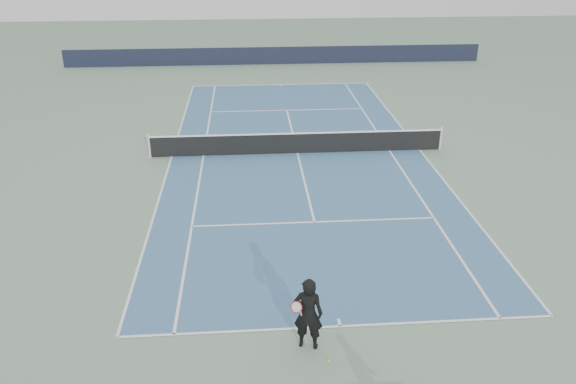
{
  "coord_description": "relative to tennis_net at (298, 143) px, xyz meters",
  "views": [
    {
      "loc": [
        -2.14,
        -22.97,
        9.04
      ],
      "look_at": [
        -0.89,
        -6.26,
        1.1
      ],
      "focal_mm": 35.0,
      "sensor_mm": 36.0,
      "label": 1
    }
  ],
  "objects": [
    {
      "name": "court_surface",
      "position": [
        0.0,
        0.0,
        -0.5
      ],
      "size": [
        10.97,
        23.77,
        0.01
      ],
      "primitive_type": "cube",
      "color": "#3A6389",
      "rests_on": "ground"
    },
    {
      "name": "tennis_net",
      "position": [
        0.0,
        0.0,
        0.0
      ],
      "size": [
        12.9,
        0.1,
        1.07
      ],
      "color": "silver",
      "rests_on": "ground"
    },
    {
      "name": "windscreen_far",
      "position": [
        0.0,
        17.88,
        0.1
      ],
      "size": [
        30.0,
        0.25,
        1.2
      ],
      "primitive_type": "cube",
      "color": "black",
      "rests_on": "ground"
    },
    {
      "name": "tennis_player",
      "position": [
        -0.89,
        -12.52,
        0.44
      ],
      "size": [
        0.86,
        0.68,
        1.89
      ],
      "color": "black",
      "rests_on": "ground"
    },
    {
      "name": "tennis_ball",
      "position": [
        -0.47,
        -13.11,
        -0.47
      ],
      "size": [
        0.07,
        0.07,
        0.07
      ],
      "primitive_type": "sphere",
      "color": "yellow",
      "rests_on": "ground"
    },
    {
      "name": "ground",
      "position": [
        0.0,
        0.0,
        -0.5
      ],
      "size": [
        80.0,
        80.0,
        0.0
      ],
      "primitive_type": "plane",
      "color": "slate"
    }
  ]
}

